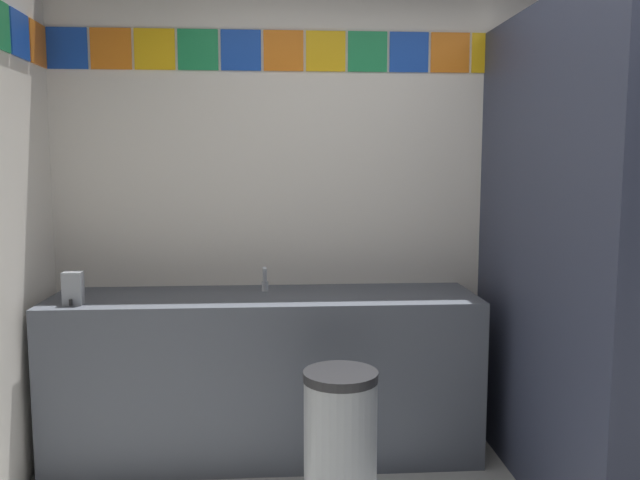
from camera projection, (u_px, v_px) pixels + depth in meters
name	position (u px, v px, depth m)	size (l,w,h in m)	color
wall_back	(405.00, 180.00, 3.63)	(3.88, 0.09, 2.87)	silver
vanity_counter	(265.00, 374.00, 3.38)	(2.19, 0.57, 0.85)	#4C515B
faucet_center	(265.00, 282.00, 3.41)	(0.04, 0.10, 0.14)	silver
soap_dispenser	(73.00, 288.00, 3.09)	(0.09, 0.09, 0.16)	gray
stall_divider	(597.00, 262.00, 2.68)	(0.92, 1.49, 2.24)	#33384C
toilet	(614.00, 396.00, 3.41)	(0.39, 0.49, 0.74)	white
trash_bin	(340.00, 445.00, 2.76)	(0.32, 0.32, 0.65)	#999EA3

